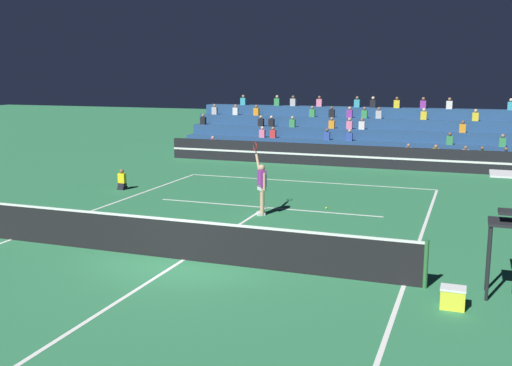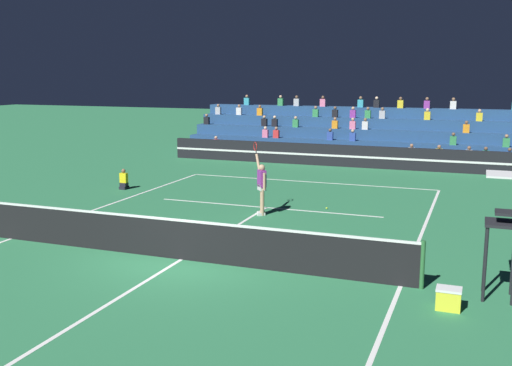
% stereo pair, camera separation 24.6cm
% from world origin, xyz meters
% --- Properties ---
extents(ground_plane, '(120.00, 120.00, 0.00)m').
position_xyz_m(ground_plane, '(0.00, 0.00, 0.00)').
color(ground_plane, '#2D7A4C').
extents(court_lines, '(11.10, 23.90, 0.01)m').
position_xyz_m(court_lines, '(0.00, 0.00, 0.00)').
color(court_lines, white).
rests_on(court_lines, ground).
extents(tennis_net, '(12.00, 0.10, 1.10)m').
position_xyz_m(tennis_net, '(0.00, 0.00, 0.54)').
color(tennis_net, '#2D6B38').
rests_on(tennis_net, ground).
extents(sponsor_banner_wall, '(18.00, 0.26, 1.10)m').
position_xyz_m(sponsor_banner_wall, '(0.00, 16.76, 0.55)').
color(sponsor_banner_wall, black).
rests_on(sponsor_banner_wall, ground).
extents(bleacher_stand, '(18.31, 4.75, 3.38)m').
position_xyz_m(bleacher_stand, '(0.00, 20.56, 1.02)').
color(bleacher_stand, navy).
rests_on(bleacher_stand, ground).
extents(umpire_chair, '(0.76, 0.84, 2.67)m').
position_xyz_m(umpire_chair, '(7.54, -0.00, 1.72)').
color(umpire_chair, black).
rests_on(umpire_chair, ground).
extents(ball_kid_courtside, '(0.30, 0.36, 0.84)m').
position_xyz_m(ball_kid_courtside, '(-6.64, 7.60, 0.33)').
color(ball_kid_courtside, black).
rests_on(ball_kid_courtside, ground).
extents(tennis_player, '(0.76, 0.88, 2.45)m').
position_xyz_m(tennis_player, '(0.21, 5.38, 0.99)').
color(tennis_player, tan).
rests_on(tennis_player, ground).
extents(tennis_ball, '(0.07, 0.07, 0.07)m').
position_xyz_m(tennis_ball, '(2.06, 6.95, 0.03)').
color(tennis_ball, '#C6DB33').
rests_on(tennis_ball, ground).
extents(equipment_cooler, '(0.50, 0.38, 0.45)m').
position_xyz_m(equipment_cooler, '(6.57, -1.01, 0.23)').
color(equipment_cooler, yellow).
rests_on(equipment_cooler, ground).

